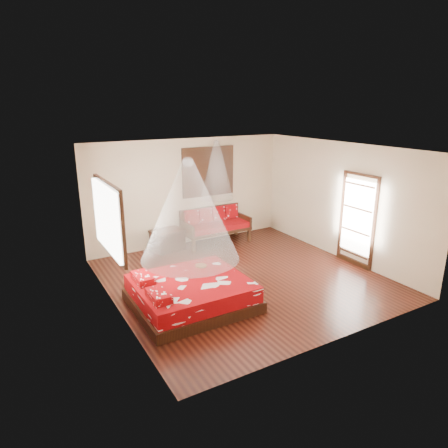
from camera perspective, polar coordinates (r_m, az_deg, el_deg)
The scene contains 10 objects.
room at distance 8.31m, azimuth 2.90°, elevation 1.10°, with size 5.54×5.54×2.84m.
bed at distance 7.60m, azimuth -4.82°, elevation -9.80°, with size 2.12×1.91×0.64m.
daybed at distance 10.81m, azimuth -1.34°, elevation 0.02°, with size 1.81×0.80×0.95m.
storage_chest at distance 10.40m, azimuth -8.07°, elevation -2.27°, with size 0.88×0.71×0.54m.
shutter_panel at distance 10.79m, azimuth -2.25°, elevation 7.49°, with size 1.52×0.06×1.32m.
window_left at distance 7.36m, azimuth -15.98°, elevation 0.81°, with size 0.10×1.74×1.34m.
glazed_door at distance 9.69m, azimuth 18.49°, elevation 0.50°, with size 0.08×1.02×2.16m.
wine_tray at distance 8.09m, azimuth -3.32°, elevation -5.74°, with size 0.23×0.23×0.19m.
mosquito_net_main at distance 7.04m, azimuth -5.00°, elevation 1.95°, with size 1.79×1.79×1.80m, color white.
mosquito_net_daybed at distance 10.36m, azimuth -1.04°, elevation 7.68°, with size 0.86×0.86×1.50m, color white.
Camera 1 is at (-4.35, -6.71, 3.65)m, focal length 32.00 mm.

